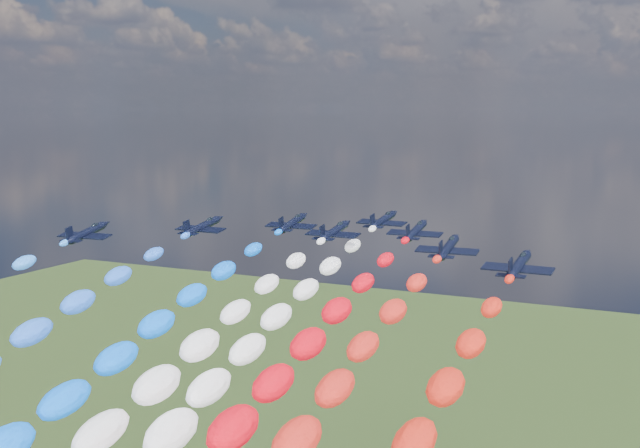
% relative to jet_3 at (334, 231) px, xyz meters
% --- Properties ---
extents(jet_0, '(9.52, 12.61, 4.59)m').
position_rel_jet_3_xyz_m(jet_0, '(-34.81, -18.55, 0.00)').
color(jet_0, black).
extents(jet_1, '(9.56, 12.63, 4.59)m').
position_rel_jet_3_xyz_m(jet_1, '(-22.29, -4.48, 0.00)').
color(jet_1, black).
extents(jet_2, '(9.12, 12.33, 4.59)m').
position_rel_jet_3_xyz_m(jet_2, '(-10.61, 5.71, 0.00)').
color(jet_2, black).
extents(trail_2, '(5.74, 116.75, 37.42)m').
position_rel_jet_3_xyz_m(trail_2, '(-10.61, -54.75, -16.70)').
color(trail_2, '#0964FF').
extents(jet_3, '(9.17, 12.36, 4.59)m').
position_rel_jet_3_xyz_m(jet_3, '(0.00, 0.00, 0.00)').
color(jet_3, black).
extents(jet_4, '(9.64, 12.69, 4.59)m').
position_rel_jet_3_xyz_m(jet_4, '(2.10, 16.03, 0.00)').
color(jet_4, black).
extents(trail_4, '(5.74, 116.75, 37.42)m').
position_rel_jet_3_xyz_m(trail_4, '(2.10, -44.42, -16.70)').
color(trail_4, white).
extents(jet_5, '(9.22, 12.39, 4.59)m').
position_rel_jet_3_xyz_m(jet_5, '(11.58, 6.37, 0.00)').
color(jet_5, black).
extents(jet_6, '(9.49, 12.59, 4.59)m').
position_rel_jet_3_xyz_m(jet_6, '(21.16, -7.28, 0.00)').
color(jet_6, black).
extents(jet_7, '(9.09, 12.30, 4.59)m').
position_rel_jet_3_xyz_m(jet_7, '(33.18, -16.45, 0.00)').
color(jet_7, black).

